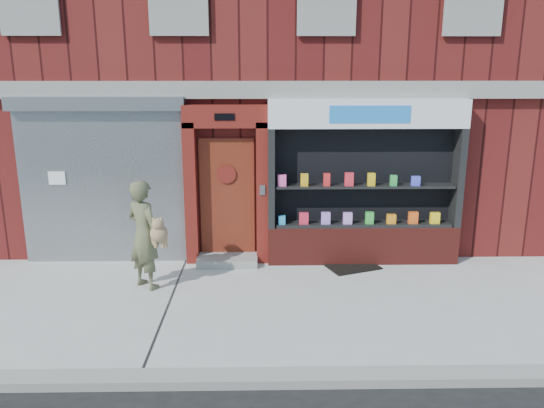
{
  "coord_description": "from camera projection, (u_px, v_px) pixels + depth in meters",
  "views": [
    {
      "loc": [
        -0.09,
        -7.54,
        3.5
      ],
      "look_at": [
        0.06,
        1.0,
        1.32
      ],
      "focal_mm": 35.0,
      "sensor_mm": 36.0,
      "label": 1
    }
  ],
  "objects": [
    {
      "name": "pharmacy_bay",
      "position": [
        364.0,
        190.0,
        9.62
      ],
      "size": [
        3.5,
        0.41,
        3.0
      ],
      "color": "maroon",
      "rests_on": "ground"
    },
    {
      "name": "woman",
      "position": [
        145.0,
        234.0,
        8.57
      ],
      "size": [
        0.8,
        0.75,
        1.81
      ],
      "color": "#525538",
      "rests_on": "ground"
    },
    {
      "name": "ground",
      "position": [
        269.0,
        303.0,
        8.17
      ],
      "size": [
        80.0,
        80.0,
        0.0
      ],
      "primitive_type": "plane",
      "color": "#9E9E99",
      "rests_on": "ground"
    },
    {
      "name": "red_door_bay",
      "position": [
        227.0,
        185.0,
        9.6
      ],
      "size": [
        1.52,
        0.58,
        2.9
      ],
      "color": "#611510",
      "rests_on": "ground"
    },
    {
      "name": "building",
      "position": [
        266.0,
        48.0,
        12.99
      ],
      "size": [
        12.0,
        8.16,
        8.0
      ],
      "color": "#4B1211",
      "rests_on": "ground"
    },
    {
      "name": "curb",
      "position": [
        272.0,
        379.0,
        6.07
      ],
      "size": [
        60.0,
        0.3,
        0.12
      ],
      "primitive_type": "cube",
      "color": "gray",
      "rests_on": "ground"
    },
    {
      "name": "shutter_bay",
      "position": [
        102.0,
        171.0,
        9.56
      ],
      "size": [
        3.1,
        0.3,
        3.04
      ],
      "color": "gray",
      "rests_on": "ground"
    },
    {
      "name": "doormat",
      "position": [
        352.0,
        266.0,
        9.66
      ],
      "size": [
        1.08,
        0.92,
        0.02
      ],
      "primitive_type": "cube",
      "rotation": [
        0.0,
        0.0,
        0.36
      ],
      "color": "black",
      "rests_on": "ground"
    }
  ]
}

